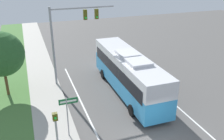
{
  "coord_description": "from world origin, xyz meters",
  "views": [
    {
      "loc": [
        -7.27,
        -10.6,
        10.68
      ],
      "look_at": [
        -0.37,
        8.71,
        1.93
      ],
      "focal_mm": 40.0,
      "sensor_mm": 36.0,
      "label": 1
    }
  ],
  "objects_px": {
    "bus": "(128,71)",
    "signal_gantry": "(70,30)",
    "pedestrian_signal": "(56,130)",
    "street_sign": "(68,111)"
  },
  "relations": [
    {
      "from": "signal_gantry",
      "to": "bus",
      "type": "bearing_deg",
      "value": -41.42
    },
    {
      "from": "bus",
      "to": "pedestrian_signal",
      "type": "xyz_separation_m",
      "value": [
        -7.11,
        -6.53,
        0.17
      ]
    },
    {
      "from": "bus",
      "to": "pedestrian_signal",
      "type": "distance_m",
      "value": 9.66
    },
    {
      "from": "street_sign",
      "to": "bus",
      "type": "bearing_deg",
      "value": 36.34
    },
    {
      "from": "bus",
      "to": "signal_gantry",
      "type": "xyz_separation_m",
      "value": [
        -4.18,
        3.69,
        3.11
      ]
    },
    {
      "from": "bus",
      "to": "street_sign",
      "type": "bearing_deg",
      "value": -143.66
    },
    {
      "from": "pedestrian_signal",
      "to": "signal_gantry",
      "type": "bearing_deg",
      "value": 74.01
    },
    {
      "from": "signal_gantry",
      "to": "street_sign",
      "type": "xyz_separation_m",
      "value": [
        -1.92,
        -8.18,
        -3.15
      ]
    },
    {
      "from": "signal_gantry",
      "to": "pedestrian_signal",
      "type": "distance_m",
      "value": 11.03
    },
    {
      "from": "bus",
      "to": "signal_gantry",
      "type": "height_order",
      "value": "signal_gantry"
    }
  ]
}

